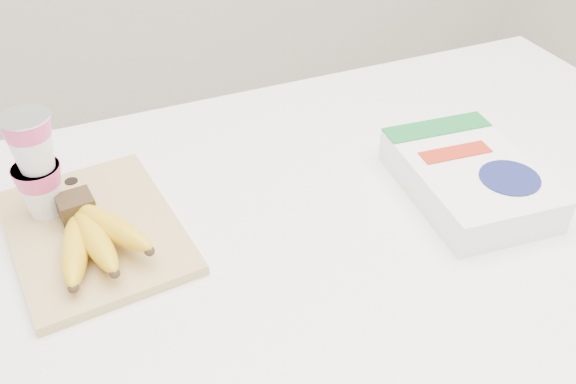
{
  "coord_description": "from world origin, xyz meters",
  "views": [
    {
      "loc": [
        -0.39,
        -0.63,
        1.57
      ],
      "look_at": [
        -0.1,
        0.05,
        1.0
      ],
      "focal_mm": 40.0,
      "sensor_mm": 36.0,
      "label": 1
    }
  ],
  "objects_px": {
    "bananas": "(92,235)",
    "cereal_box": "(468,178)",
    "yogurt_stack": "(35,163)",
    "cutting_board": "(94,231)"
  },
  "relations": [
    {
      "from": "bananas",
      "to": "cereal_box",
      "type": "bearing_deg",
      "value": -8.15
    },
    {
      "from": "bananas",
      "to": "cereal_box",
      "type": "xyz_separation_m",
      "value": [
        0.55,
        -0.08,
        -0.01
      ]
    },
    {
      "from": "bananas",
      "to": "cereal_box",
      "type": "relative_size",
      "value": 0.68
    },
    {
      "from": "yogurt_stack",
      "to": "bananas",
      "type": "bearing_deg",
      "value": -65.05
    },
    {
      "from": "yogurt_stack",
      "to": "cutting_board",
      "type": "bearing_deg",
      "value": -48.27
    },
    {
      "from": "bananas",
      "to": "yogurt_stack",
      "type": "xyz_separation_m",
      "value": [
        -0.05,
        0.1,
        0.06
      ]
    },
    {
      "from": "cutting_board",
      "to": "cereal_box",
      "type": "relative_size",
      "value": 1.11
    },
    {
      "from": "bananas",
      "to": "cereal_box",
      "type": "distance_m",
      "value": 0.56
    },
    {
      "from": "yogurt_stack",
      "to": "cereal_box",
      "type": "height_order",
      "value": "yogurt_stack"
    },
    {
      "from": "cutting_board",
      "to": "cereal_box",
      "type": "xyz_separation_m",
      "value": [
        0.55,
        -0.12,
        0.02
      ]
    }
  ]
}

